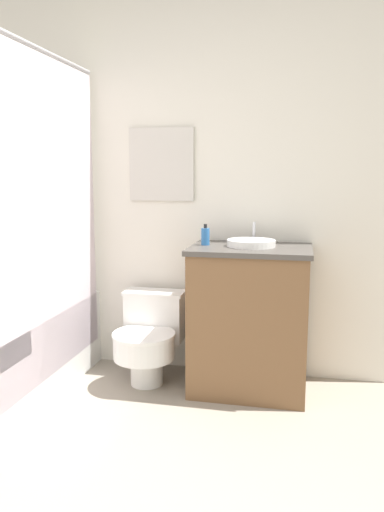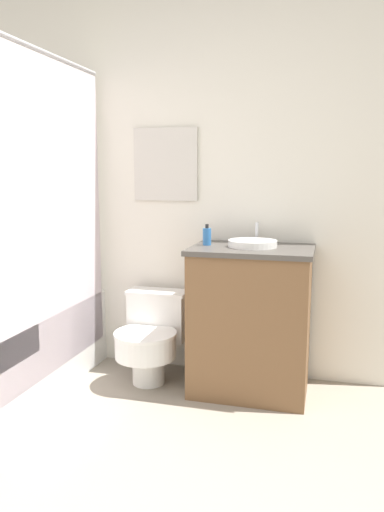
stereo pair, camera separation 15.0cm
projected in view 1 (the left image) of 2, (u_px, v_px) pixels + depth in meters
name	position (u px, v px, depth m)	size (l,w,h in m)	color
wall_back	(161.00, 184.00, 3.32)	(3.00, 0.07, 2.50)	silver
shower_area	(17.00, 345.00, 2.97)	(0.56, 1.30, 1.98)	white
toilet	(149.00, 336.00, 3.19)	(0.40, 0.53, 0.56)	white
vanity	(249.00, 319.00, 3.03)	(0.72, 0.52, 0.89)	brown
sink	(251.00, 243.00, 2.98)	(0.29, 0.33, 0.13)	white
soap_bottle	(205.00, 236.00, 3.03)	(0.05, 0.05, 0.13)	#2D6BB2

